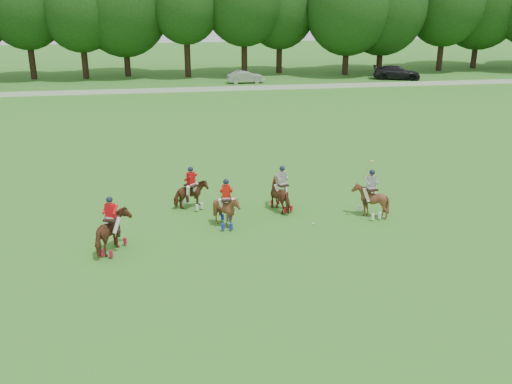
{
  "coord_description": "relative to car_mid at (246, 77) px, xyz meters",
  "views": [
    {
      "loc": [
        -2.4,
        -19.51,
        10.16
      ],
      "look_at": [
        1.24,
        4.2,
        1.4
      ],
      "focal_mm": 40.0,
      "sensor_mm": 36.0,
      "label": 1
    }
  ],
  "objects": [
    {
      "name": "polo_ball",
      "position": [
        -2.27,
        -39.1,
        -0.6
      ],
      "size": [
        0.09,
        0.09,
        0.09
      ],
      "primitive_type": "sphere",
      "color": "white",
      "rests_on": "ground"
    },
    {
      "name": "polo_stripe_b",
      "position": [
        0.55,
        -38.55,
        0.16
      ],
      "size": [
        1.55,
        1.67,
        2.81
      ],
      "color": "#452412",
      "rests_on": "ground"
    },
    {
      "name": "ground",
      "position": [
        -5.99,
        -42.5,
        -0.65
      ],
      "size": [
        180.0,
        180.0,
        0.0
      ],
      "primitive_type": "plane",
      "color": "#327020",
      "rests_on": "ground"
    },
    {
      "name": "polo_red_a",
      "position": [
        -10.9,
        -40.58,
        0.21
      ],
      "size": [
        1.59,
        2.16,
        2.36
      ],
      "color": "#452412",
      "rests_on": "ground"
    },
    {
      "name": "boundary_rail",
      "position": [
        -5.99,
        -4.5,
        -0.43
      ],
      "size": [
        120.0,
        0.1,
        0.44
      ],
      "primitive_type": "cube",
      "color": "white",
      "rests_on": "ground"
    },
    {
      "name": "tree_line",
      "position": [
        -5.73,
        5.55,
        7.58
      ],
      "size": [
        117.98,
        14.32,
        14.75
      ],
      "color": "black",
      "rests_on": "ground"
    },
    {
      "name": "car_mid",
      "position": [
        0.0,
        0.0,
        0.0
      ],
      "size": [
        3.99,
        1.55,
        1.3
      ],
      "primitive_type": "imported",
      "rotation": [
        0.0,
        0.0,
        1.62
      ],
      "color": "#A9A9AF",
      "rests_on": "ground"
    },
    {
      "name": "car_right",
      "position": [
        17.26,
        0.0,
        0.11
      ],
      "size": [
        5.64,
        3.59,
        1.52
      ],
      "primitive_type": "imported",
      "rotation": [
        0.0,
        0.0,
        1.27
      ],
      "color": "black",
      "rests_on": "ground"
    },
    {
      "name": "polo_red_b",
      "position": [
        -7.57,
        -36.32,
        0.08
      ],
      "size": [
        1.78,
        1.77,
        2.1
      ],
      "color": "#452412",
      "rests_on": "ground"
    },
    {
      "name": "polo_stripe_a",
      "position": [
        -3.34,
        -37.17,
        0.14
      ],
      "size": [
        1.44,
        1.93,
        2.2
      ],
      "color": "#452412",
      "rests_on": "ground"
    },
    {
      "name": "polo_red_c",
      "position": [
        -6.13,
        -38.71,
        0.14
      ],
      "size": [
        1.31,
        1.45,
        2.22
      ],
      "color": "#452412",
      "rests_on": "ground"
    }
  ]
}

